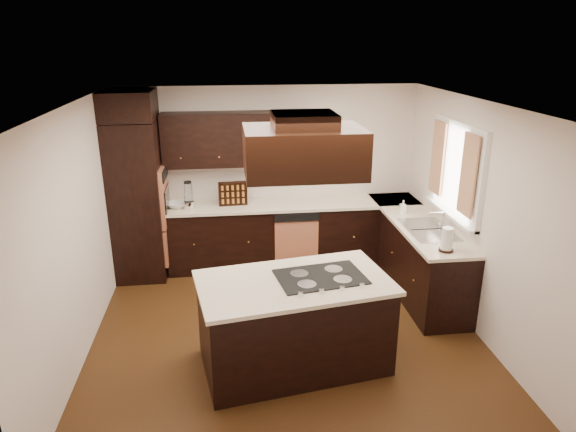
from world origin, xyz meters
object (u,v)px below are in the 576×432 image
object	(u,v)px
island	(294,325)
range_hood	(304,151)
spice_rack	(233,194)
oven_column	(138,201)

from	to	relation	value
island	range_hood	bearing A→B (deg)	23.86
island	spice_rack	xyz separation A→B (m)	(-0.53, 2.41, 0.64)
island	spice_rack	bearing A→B (deg)	92.96
oven_column	range_hood	distance (m)	3.13
island	spice_rack	world-z (taller)	spice_rack
island	oven_column	bearing A→B (deg)	118.27
oven_column	island	distance (m)	2.99
oven_column	island	size ratio (longest dim) A/B	1.20
oven_column	island	world-z (taller)	oven_column
oven_column	island	xyz separation A→B (m)	(1.79, -2.31, -0.62)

